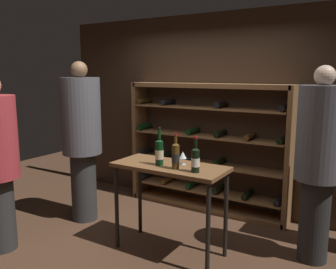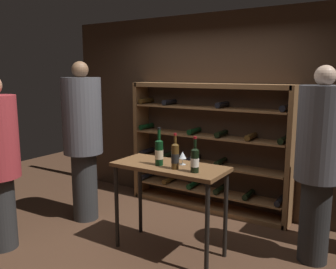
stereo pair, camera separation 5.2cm
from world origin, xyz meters
The scene contains 10 objects.
ground_plane centered at (0.00, 0.00, 0.00)m, with size 9.20×9.20×0.00m, color #472D1E.
back_wall centered at (0.00, 1.60, 1.35)m, with size 4.92×0.10×2.70m, color #3D2B1E.
wine_rack centered at (0.01, 1.39, 0.87)m, with size 2.32×0.32×1.76m.
tasting_table centered at (0.24, 0.06, 0.83)m, with size 1.19×0.53×0.96m.
person_host_in_suit centered at (-1.17, 0.22, 1.13)m, with size 0.49×0.49×2.04m.
person_bystander_dark_jacket centered at (1.57, 0.68, 1.09)m, with size 0.45×0.45×1.97m.
wine_bottle_black_capsule centered at (0.37, -0.04, 1.09)m, with size 0.08×0.08×0.36m.
wine_bottle_gold_foil centered at (0.59, -0.05, 1.08)m, with size 0.08×0.08×0.35m.
wine_bottle_red_label centered at (0.15, 0.00, 1.10)m, with size 0.09×0.09×0.39m.
wine_glass_stemmed_center centered at (0.35, 0.14, 1.06)m, with size 0.08×0.08×0.14m.
Camera 2 is at (2.13, -2.95, 1.89)m, focal length 37.98 mm.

